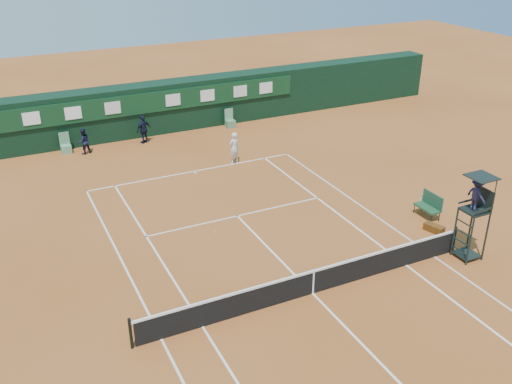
% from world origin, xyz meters
% --- Properties ---
extents(ground, '(90.00, 90.00, 0.00)m').
position_xyz_m(ground, '(0.00, 0.00, 0.00)').
color(ground, '#A65927').
rests_on(ground, ground).
extents(court_lines, '(11.05, 23.85, 0.01)m').
position_xyz_m(court_lines, '(0.00, 0.00, 0.01)').
color(court_lines, silver).
rests_on(court_lines, ground).
extents(tennis_net, '(12.90, 0.10, 1.10)m').
position_xyz_m(tennis_net, '(0.00, 0.00, 0.51)').
color(tennis_net, black).
rests_on(tennis_net, ground).
extents(back_wall, '(40.00, 1.65, 3.00)m').
position_xyz_m(back_wall, '(0.00, 18.74, 1.51)').
color(back_wall, black).
rests_on(back_wall, ground).
extents(linesman_chair_left, '(0.55, 0.50, 1.15)m').
position_xyz_m(linesman_chair_left, '(-5.50, 17.48, 0.32)').
color(linesman_chair_left, '#60936F').
rests_on(linesman_chair_left, ground).
extents(linesman_chair_right, '(0.55, 0.50, 1.15)m').
position_xyz_m(linesman_chair_right, '(4.50, 17.48, 0.32)').
color(linesman_chair_right, '#54815E').
rests_on(linesman_chair_right, ground).
extents(umpire_chair, '(0.96, 0.95, 3.42)m').
position_xyz_m(umpire_chair, '(6.56, -0.56, 2.46)').
color(umpire_chair, black).
rests_on(umpire_chair, ground).
extents(player_bench, '(0.56, 1.20, 1.10)m').
position_xyz_m(player_bench, '(7.53, 2.70, 0.60)').
color(player_bench, '#1B4528').
rests_on(player_bench, ground).
extents(tennis_bag, '(0.60, 0.90, 0.31)m').
position_xyz_m(tennis_bag, '(6.83, 1.55, 0.16)').
color(tennis_bag, black).
rests_on(tennis_bag, ground).
extents(cooler, '(0.57, 0.57, 0.65)m').
position_xyz_m(cooler, '(8.05, 3.27, 0.33)').
color(cooler, white).
rests_on(cooler, ground).
extents(tennis_ball, '(0.07, 0.07, 0.07)m').
position_xyz_m(tennis_ball, '(-1.45, 5.43, 0.03)').
color(tennis_ball, yellow).
rests_on(tennis_ball, ground).
extents(player, '(0.72, 0.58, 1.71)m').
position_xyz_m(player, '(2.36, 12.04, 0.86)').
color(player, silver).
rests_on(player, ground).
extents(ball_kid_left, '(0.82, 0.71, 1.47)m').
position_xyz_m(ball_kid_left, '(-4.59, 16.89, 0.73)').
color(ball_kid_left, black).
rests_on(ball_kid_left, ground).
extents(ball_kid_right, '(1.05, 0.76, 1.66)m').
position_xyz_m(ball_kid_right, '(-1.12, 17.11, 0.83)').
color(ball_kid_right, black).
rests_on(ball_kid_right, ground).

